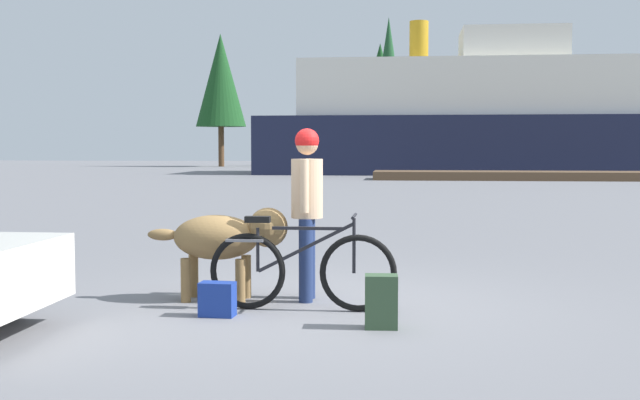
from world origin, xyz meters
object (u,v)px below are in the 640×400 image
backpack (381,302)px  ferry_boat (470,120)px  handbag_pannier (217,299)px  dog (226,238)px  person_cyclist (307,197)px  bicycle (301,269)px

backpack → ferry_boat: size_ratio=0.02×
backpack → handbag_pannier: (-1.52, 0.31, -0.07)m
dog → handbag_pannier: size_ratio=4.54×
backpack → ferry_boat: (3.79, 40.50, 2.91)m
dog → handbag_pannier: bearing=-83.4°
handbag_pannier → ferry_boat: ferry_boat is taller
person_cyclist → backpack: (0.79, -1.17, -0.82)m
bicycle → ferry_boat: (4.58, 39.83, 2.74)m
person_cyclist → dog: person_cyclist is taller
bicycle → backpack: bicycle is taller
bicycle → dog: bearing=153.1°
person_cyclist → backpack: bearing=-56.0°
dog → person_cyclist: bearing=6.5°
person_cyclist → handbag_pannier: (-0.72, -0.86, -0.90)m
handbag_pannier → person_cyclist: bearing=49.9°
bicycle → person_cyclist: 0.83m
bicycle → dog: 0.95m
bicycle → handbag_pannier: bicycle is taller
bicycle → backpack: (0.79, -0.66, -0.16)m
backpack → dog: bearing=146.1°
dog → backpack: dog is taller
person_cyclist → ferry_boat: (4.59, 39.33, 2.09)m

